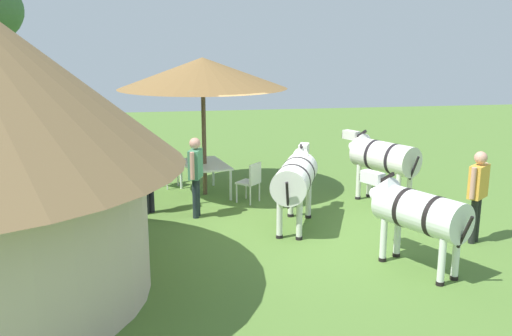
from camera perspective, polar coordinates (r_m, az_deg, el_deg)
The scene contains 11 objects.
ground_plane at distance 10.80m, azimuth 3.44°, elevation -6.20°, with size 36.00×36.00×0.00m, color #507530.
shade_umbrella at distance 12.67m, azimuth -5.49°, elevation 9.67°, with size 3.81×3.81×3.16m.
patio_dining_table at distance 12.98m, azimuth -5.29°, elevation 0.14°, with size 1.65×1.21×0.74m.
patio_chair_west_end at distance 12.30m, azimuth -0.49°, elevation -1.22°, with size 0.61×0.61×0.90m.
patio_chair_near_hut at distance 13.84m, azimuth -9.40°, elevation 0.24°, with size 0.61×0.61×0.90m.
guest_beside_umbrella at distance 11.26m, azimuth -6.21°, elevation -0.19°, with size 0.57×0.33×1.65m.
guest_behind_table at distance 11.65m, azimuth -11.09°, elevation 0.17°, with size 0.46×0.47×1.67m.
standing_watcher at distance 10.54m, azimuth 21.80°, elevation -1.95°, with size 0.44×0.49×1.67m.
zebra_nearest_camera at distance 9.03m, azimuth 16.24°, elevation -4.37°, with size 1.99×1.22×1.48m.
zebra_by_umbrella at distance 12.45m, azimuth 12.86°, elevation 1.07°, with size 1.98×1.26×1.58m.
zebra_toward_hut at distance 10.65m, azimuth 4.09°, elevation -0.99°, with size 2.24×1.25×1.52m.
Camera 1 is at (-9.93, 2.30, 3.59)m, focal length 39.01 mm.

